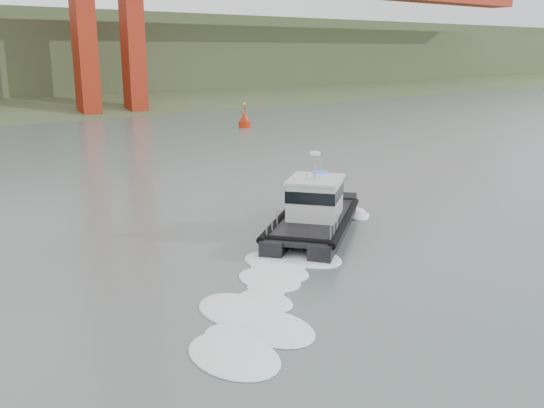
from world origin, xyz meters
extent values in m
plane|color=#576763|center=(0.00, 0.00, 0.00)|extent=(400.00, 400.00, 0.00)
cube|color=black|center=(3.21, 7.49, 0.38)|extent=(8.69, 7.05, 1.10)
cube|color=black|center=(4.71, 5.53, 0.38)|extent=(8.69, 7.05, 1.10)
cube|color=black|center=(3.60, 6.23, 0.82)|extent=(9.10, 8.17, 0.23)
cube|color=silver|center=(4.33, 6.79, 1.98)|extent=(4.27, 4.17, 2.10)
cube|color=black|center=(4.33, 6.79, 2.36)|extent=(4.35, 4.25, 0.68)
cube|color=silver|center=(4.33, 6.79, 3.10)|extent=(4.53, 4.43, 0.15)
cylinder|color=#969A9E|center=(4.11, 6.62, 3.85)|extent=(0.15, 0.15, 1.64)
cylinder|color=white|center=(4.11, 6.62, 4.63)|extent=(0.64, 0.64, 0.16)
cylinder|color=#AD260C|center=(29.36, 48.92, 0.38)|extent=(1.70, 1.70, 1.13)
cone|color=#AD260C|center=(29.36, 48.92, 1.51)|extent=(1.32, 1.32, 1.70)
cylinder|color=#AD260C|center=(29.36, 48.92, 2.65)|extent=(0.15, 0.15, 0.95)
sphere|color=#E5D87F|center=(29.36, 48.92, 3.22)|extent=(0.28, 0.28, 0.28)
camera|label=1|loc=(-18.24, -18.16, 10.20)|focal=40.00mm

